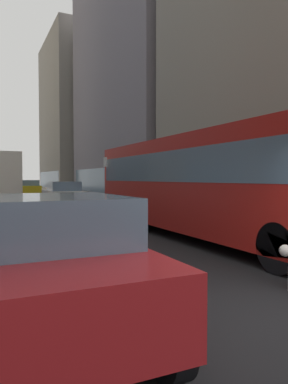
# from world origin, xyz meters

# --- Properties ---
(ground_plane) EXTENTS (120.00, 120.00, 0.00)m
(ground_plane) POSITION_xyz_m (0.00, 35.00, 0.00)
(ground_plane) COLOR black
(sidewalk_right) EXTENTS (2.40, 110.00, 0.15)m
(sidewalk_right) POSITION_xyz_m (5.70, 35.00, 0.07)
(sidewalk_right) COLOR #ADA89E
(sidewalk_right) RESTS_ON ground
(building_right_mid) EXTENTS (9.02, 21.16, 34.75)m
(building_right_mid) POSITION_xyz_m (11.90, 30.47, 17.37)
(building_right_mid) COLOR slate
(building_right_mid) RESTS_ON ground
(building_right_far) EXTENTS (11.51, 16.73, 22.89)m
(building_right_far) POSITION_xyz_m (11.90, 51.68, 11.44)
(building_right_far) COLOR gray
(building_right_far) RESTS_ON ground
(transit_bus) EXTENTS (2.78, 11.53, 3.05)m
(transit_bus) POSITION_xyz_m (2.80, 5.95, 1.78)
(transit_bus) COLOR red
(transit_bus) RESTS_ON ground
(car_red_coupe) EXTENTS (1.88, 4.24, 1.62)m
(car_red_coupe) POSITION_xyz_m (-2.80, 1.19, 0.82)
(car_red_coupe) COLOR red
(car_red_coupe) RESTS_ON ground
(car_yellow_taxi) EXTENTS (1.86, 4.16, 1.62)m
(car_yellow_taxi) POSITION_xyz_m (1.20, 34.45, 0.82)
(car_yellow_taxi) COLOR yellow
(car_yellow_taxi) RESTS_ON ground
(car_white_van) EXTENTS (1.85, 4.37, 1.62)m
(car_white_van) POSITION_xyz_m (1.20, 18.58, 0.82)
(car_white_van) COLOR silver
(car_white_van) RESTS_ON ground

